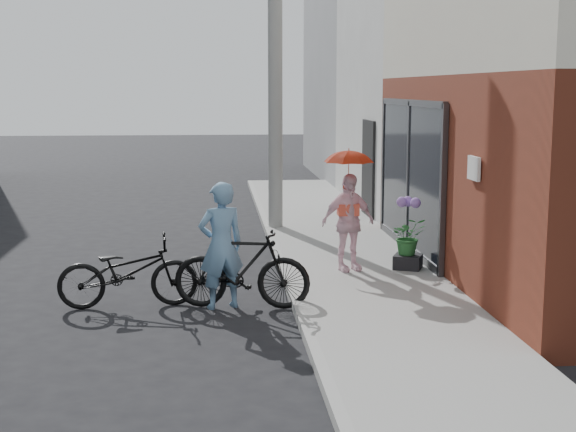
{
  "coord_description": "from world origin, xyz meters",
  "views": [
    {
      "loc": [
        -0.08,
        -9.56,
        2.81
      ],
      "look_at": [
        0.9,
        1.12,
        1.1
      ],
      "focal_mm": 50.0,
      "sensor_mm": 36.0,
      "label": 1
    }
  ],
  "objects": [
    {
      "name": "bike_right",
      "position": [
        0.25,
        0.5,
        0.53
      ],
      "size": [
        1.82,
        0.8,
        1.06
      ],
      "primitive_type": "imported",
      "rotation": [
        0.0,
        0.0,
        1.39
      ],
      "color": "black",
      "rests_on": "ground"
    },
    {
      "name": "bike_left",
      "position": [
        -1.22,
        0.69,
        0.47
      ],
      "size": [
        1.84,
        0.78,
        0.94
      ],
      "primitive_type": "imported",
      "rotation": [
        0.0,
        0.0,
        1.66
      ],
      "color": "black",
      "rests_on": "ground"
    },
    {
      "name": "ground",
      "position": [
        0.0,
        0.0,
        0.0
      ],
      "size": [
        80.0,
        80.0,
        0.0
      ],
      "primitive_type": "plane",
      "color": "black",
      "rests_on": "ground"
    },
    {
      "name": "potted_plant",
      "position": [
        2.81,
        2.06,
        0.61
      ],
      "size": [
        0.51,
        0.45,
        0.57
      ],
      "primitive_type": "imported",
      "color": "#29682F",
      "rests_on": "planter"
    },
    {
      "name": "sidewalk",
      "position": [
        2.1,
        2.0,
        0.06
      ],
      "size": [
        2.2,
        24.0,
        0.12
      ],
      "primitive_type": "cube",
      "color": "gray",
      "rests_on": "ground"
    },
    {
      "name": "utility_pole",
      "position": [
        1.1,
        6.0,
        3.5
      ],
      "size": [
        0.28,
        0.28,
        7.0
      ],
      "primitive_type": "cylinder",
      "color": "#9E9E99",
      "rests_on": "ground"
    },
    {
      "name": "officer",
      "position": [
        -0.02,
        0.55,
        0.82
      ],
      "size": [
        0.69,
        0.56,
        1.64
      ],
      "primitive_type": "imported",
      "rotation": [
        0.0,
        0.0,
        3.46
      ],
      "color": "#6793B8",
      "rests_on": "ground"
    },
    {
      "name": "parasol",
      "position": [
        1.88,
        2.03,
        1.88
      ],
      "size": [
        0.71,
        0.71,
        0.62
      ],
      "primitive_type": "imported",
      "color": "red",
      "rests_on": "kimono_woman"
    },
    {
      "name": "plaster_building",
      "position": [
        7.2,
        9.0,
        3.5
      ],
      "size": [
        8.0,
        6.0,
        7.0
      ],
      "primitive_type": "cube",
      "color": "silver",
      "rests_on": "ground"
    },
    {
      "name": "kimono_woman",
      "position": [
        1.88,
        2.03,
        0.85
      ],
      "size": [
        0.92,
        0.61,
        1.46
      ],
      "primitive_type": "imported",
      "rotation": [
        0.0,
        0.0,
        0.33
      ],
      "color": "#FBD2DF",
      "rests_on": "sidewalk"
    },
    {
      "name": "east_building_far",
      "position": [
        7.2,
        16.0,
        3.5
      ],
      "size": [
        8.0,
        8.0,
        7.0
      ],
      "primitive_type": "cube",
      "color": "gray",
      "rests_on": "ground"
    },
    {
      "name": "curb",
      "position": [
        0.94,
        2.0,
        0.06
      ],
      "size": [
        0.12,
        24.0,
        0.12
      ],
      "primitive_type": "cube",
      "color": "#9E9E99",
      "rests_on": "ground"
    },
    {
      "name": "planter",
      "position": [
        2.81,
        2.06,
        0.22
      ],
      "size": [
        0.52,
        0.52,
        0.21
      ],
      "primitive_type": "cube",
      "rotation": [
        0.0,
        0.0,
        -0.41
      ],
      "color": "black",
      "rests_on": "sidewalk"
    }
  ]
}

